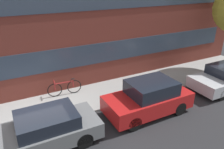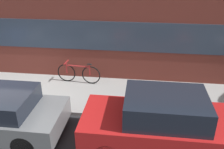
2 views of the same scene
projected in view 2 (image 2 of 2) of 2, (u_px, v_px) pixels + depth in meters
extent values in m
plane|color=#232326|center=(14.00, 112.00, 8.01)|extent=(56.00, 56.00, 0.00)
cube|color=gray|center=(30.00, 91.00, 9.13)|extent=(28.00, 2.55, 0.13)
cube|color=#2D3847|center=(38.00, 34.00, 9.49)|extent=(25.76, 0.04, 1.10)
cylinder|color=black|center=(24.00, 146.00, 6.11)|extent=(0.61, 0.18, 0.61)
cylinder|color=black|center=(46.00, 111.00, 7.49)|extent=(0.61, 0.18, 0.61)
cube|color=#AD1919|center=(157.00, 128.00, 6.32)|extent=(3.81, 1.72, 0.70)
cube|color=black|center=(166.00, 107.00, 6.03)|extent=(1.98, 1.52, 0.59)
cylinder|color=black|center=(115.00, 116.00, 7.26)|extent=(0.61, 0.18, 0.61)
cylinder|color=black|center=(198.00, 122.00, 7.00)|extent=(0.61, 0.18, 0.61)
torus|color=black|center=(66.00, 73.00, 9.53)|extent=(0.72, 0.10, 0.72)
torus|color=black|center=(91.00, 75.00, 9.35)|extent=(0.72, 0.10, 0.72)
cylinder|color=maroon|center=(78.00, 66.00, 9.30)|extent=(0.93, 0.13, 0.06)
cylinder|color=maroon|center=(90.00, 70.00, 9.27)|extent=(0.06, 0.06, 0.41)
cylinder|color=maroon|center=(67.00, 68.00, 9.44)|extent=(0.06, 0.06, 0.41)
ellipsoid|color=black|center=(89.00, 64.00, 9.17)|extent=(0.21, 0.10, 0.05)
cylinder|color=maroon|center=(66.00, 62.00, 9.34)|extent=(0.09, 0.44, 0.05)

